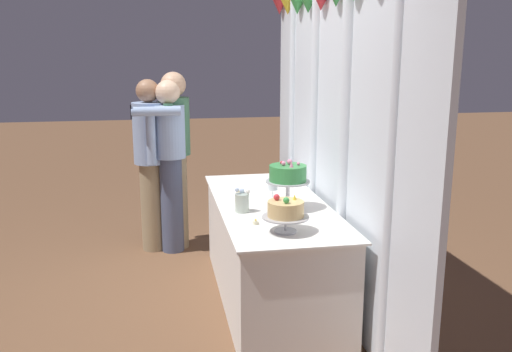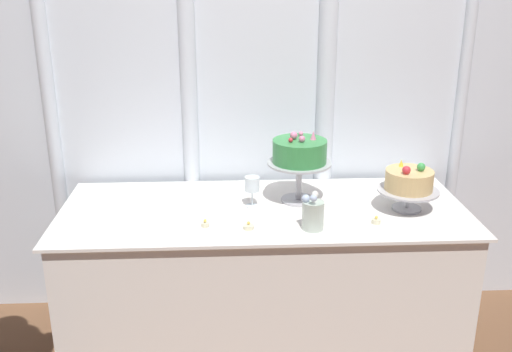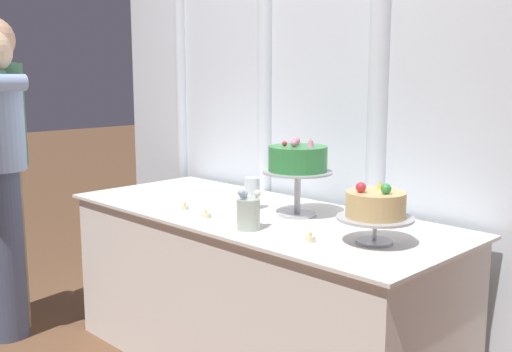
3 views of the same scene
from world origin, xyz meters
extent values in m
plane|color=brown|center=(0.00, 0.00, 0.00)|extent=(24.00, 24.00, 0.00)
cube|color=silver|center=(0.00, 0.56, 1.31)|extent=(3.28, 0.04, 2.63)
cylinder|color=silver|center=(-1.10, 0.54, 1.31)|extent=(0.07, 0.07, 2.63)
cylinder|color=silver|center=(-0.37, 0.54, 1.31)|extent=(0.09, 0.09, 2.63)
cylinder|color=silver|center=(0.36, 0.54, 1.31)|extent=(0.10, 0.10, 2.63)
cylinder|color=silver|center=(1.10, 0.54, 1.31)|extent=(0.06, 0.06, 2.63)
cone|color=#DB333D|center=(-1.54, 0.50, 2.32)|extent=(0.19, 0.19, 0.20)
cone|color=yellow|center=(-1.20, 0.50, 2.29)|extent=(0.19, 0.19, 0.20)
cone|color=green|center=(-0.85, 0.50, 2.27)|extent=(0.19, 0.19, 0.20)
cone|color=green|center=(-0.51, 0.50, 2.26)|extent=(0.19, 0.19, 0.20)
cube|color=white|center=(0.00, 0.10, 0.37)|extent=(1.91, 0.75, 0.75)
cube|color=white|center=(0.00, 0.10, 0.76)|extent=(1.96, 0.80, 0.01)
cylinder|color=#B2B2B7|center=(0.18, 0.19, 0.77)|extent=(0.17, 0.17, 0.01)
cylinder|color=#B2B2B7|center=(0.18, 0.19, 0.87)|extent=(0.03, 0.03, 0.18)
cylinder|color=#B2B2B7|center=(0.18, 0.19, 0.96)|extent=(0.31, 0.31, 0.01)
cylinder|color=#388E47|center=(0.18, 0.19, 1.02)|extent=(0.26, 0.26, 0.11)
cone|color=pink|center=(0.24, 0.19, 1.10)|extent=(0.03, 0.03, 0.04)
sphere|color=pink|center=(0.19, 0.26, 1.09)|extent=(0.02, 0.02, 0.02)
sphere|color=pink|center=(0.15, 0.20, 1.10)|extent=(0.04, 0.04, 0.04)
sphere|color=#DB333D|center=(0.13, 0.15, 1.09)|extent=(0.02, 0.02, 0.02)
sphere|color=pink|center=(0.18, 0.15, 1.09)|extent=(0.03, 0.03, 0.03)
cylinder|color=#B2B2B7|center=(0.69, 0.05, 0.77)|extent=(0.14, 0.14, 0.01)
cylinder|color=#B2B2B7|center=(0.69, 0.05, 0.82)|extent=(0.02, 0.02, 0.08)
cylinder|color=#B2B2B7|center=(0.69, 0.05, 0.86)|extent=(0.29, 0.29, 0.01)
cylinder|color=#DBB775|center=(0.69, 0.05, 0.91)|extent=(0.23, 0.23, 0.10)
sphere|color=green|center=(0.74, 0.04, 0.98)|extent=(0.04, 0.04, 0.04)
cone|color=yellow|center=(0.66, 0.11, 0.98)|extent=(0.02, 0.02, 0.03)
sphere|color=#DB333D|center=(0.65, 0.00, 0.98)|extent=(0.04, 0.04, 0.04)
cylinder|color=silver|center=(-0.05, 0.13, 0.77)|extent=(0.06, 0.06, 0.00)
cylinder|color=silver|center=(-0.05, 0.13, 0.81)|extent=(0.01, 0.01, 0.08)
cylinder|color=silver|center=(-0.05, 0.13, 0.88)|extent=(0.07, 0.07, 0.07)
cylinder|color=#B2C1B2|center=(0.20, -0.15, 0.83)|extent=(0.10, 0.10, 0.13)
sphere|color=silver|center=(0.17, -0.14, 0.91)|extent=(0.04, 0.04, 0.04)
sphere|color=silver|center=(0.20, -0.18, 0.92)|extent=(0.03, 0.03, 0.03)
sphere|color=white|center=(0.21, -0.11, 0.91)|extent=(0.03, 0.03, 0.03)
cylinder|color=beige|center=(-0.28, -0.10, 0.77)|extent=(0.04, 0.04, 0.02)
sphere|color=#F9CC4C|center=(-0.28, -0.10, 0.79)|extent=(0.01, 0.01, 0.01)
cylinder|color=beige|center=(-0.08, -0.13, 0.77)|extent=(0.05, 0.05, 0.02)
sphere|color=#F9CC4C|center=(-0.08, -0.13, 0.79)|extent=(0.01, 0.01, 0.01)
cylinder|color=beige|center=(0.50, -0.10, 0.77)|extent=(0.04, 0.04, 0.02)
sphere|color=#F9CC4C|center=(0.50, -0.10, 0.79)|extent=(0.01, 0.01, 0.01)
cylinder|color=#9E8966|center=(-1.27, -0.55, 0.46)|extent=(0.26, 0.26, 0.92)
cylinder|color=#3D6B4C|center=(-1.27, -0.55, 1.19)|extent=(0.36, 0.36, 0.54)
sphere|color=tan|center=(-1.27, -0.55, 1.57)|extent=(0.23, 0.23, 0.23)
cylinder|color=#3D6B4C|center=(-1.45, -0.49, 1.18)|extent=(0.08, 0.08, 0.47)
cylinder|color=#3D6B4C|center=(-1.10, -0.61, 1.18)|extent=(0.08, 0.08, 0.47)
cylinder|color=#4C5675|center=(-1.18, -0.60, 0.45)|extent=(0.29, 0.29, 0.91)
cylinder|color=#93ADD6|center=(-1.18, -0.60, 1.15)|extent=(0.40, 0.40, 0.49)
sphere|color=beige|center=(-1.18, -0.60, 1.51)|extent=(0.22, 0.22, 0.22)
cube|color=#334284|center=(-1.18, -0.73, 1.17)|extent=(0.03, 0.03, 0.31)
cylinder|color=#93ADD6|center=(-1.34, -0.71, 1.14)|extent=(0.08, 0.08, 0.43)
cylinder|color=#93ADD6|center=(-1.02, -0.71, 1.35)|extent=(0.08, 0.43, 0.08)
cube|color=black|center=(-1.02, -0.93, 1.35)|extent=(0.06, 0.01, 0.12)
cylinder|color=#9E8966|center=(-1.25, -0.78, 0.42)|extent=(0.23, 0.23, 0.85)
cylinder|color=#93ADD6|center=(-1.25, -0.78, 1.13)|extent=(0.33, 0.33, 0.57)
sphere|color=#A37556|center=(-1.25, -0.78, 1.52)|extent=(0.21, 0.21, 0.21)
cube|color=maroon|center=(-1.25, -0.92, 1.16)|extent=(0.04, 0.01, 0.36)
cylinder|color=#93ADD6|center=(-1.45, -0.80, 1.12)|extent=(0.08, 0.08, 0.50)
cylinder|color=#93ADD6|center=(-1.06, -0.77, 1.12)|extent=(0.08, 0.08, 0.50)
camera|label=1|loc=(3.80, -0.71, 1.85)|focal=37.90mm
camera|label=2|loc=(-0.17, -2.48, 1.85)|focal=40.62mm
camera|label=3|loc=(1.95, -1.84, 1.40)|focal=42.70mm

